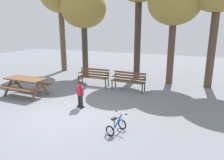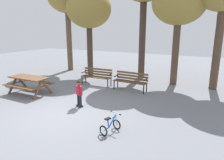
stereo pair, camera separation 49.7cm
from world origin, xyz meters
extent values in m
plane|color=slate|center=(0.00, 0.00, 0.00)|extent=(36.00, 36.00, 0.00)
cube|color=brown|center=(-2.83, 1.08, 0.74)|extent=(1.80, 0.77, 0.05)
cube|color=brown|center=(-2.83, 0.53, 0.45)|extent=(1.80, 0.25, 0.04)
cube|color=brown|center=(-2.82, 1.63, 0.45)|extent=(1.80, 0.25, 0.04)
cube|color=brown|center=(-3.61, 0.84, 0.36)|extent=(0.06, 0.57, 0.76)
cube|color=brown|center=(-3.60, 1.34, 0.36)|extent=(0.06, 0.57, 0.76)
cube|color=brown|center=(-3.61, 1.09, 0.42)|extent=(0.09, 1.10, 0.04)
cube|color=brown|center=(-2.05, 0.83, 0.36)|extent=(0.06, 0.57, 0.76)
cube|color=brown|center=(-2.04, 1.33, 0.36)|extent=(0.06, 0.57, 0.76)
cube|color=brown|center=(-2.05, 1.08, 0.42)|extent=(0.09, 1.10, 0.04)
cube|color=brown|center=(-0.93, 3.80, 0.44)|extent=(1.60, 0.12, 0.03)
cube|color=brown|center=(-0.93, 3.68, 0.44)|extent=(1.60, 0.12, 0.03)
cube|color=brown|center=(-0.92, 3.56, 0.44)|extent=(1.60, 0.12, 0.03)
cube|color=brown|center=(-0.92, 3.44, 0.44)|extent=(1.60, 0.12, 0.03)
cube|color=brown|center=(-0.93, 3.84, 0.54)|extent=(1.60, 0.09, 0.09)
cube|color=brown|center=(-0.93, 3.84, 0.67)|extent=(1.60, 0.09, 0.09)
cube|color=brown|center=(-0.93, 3.84, 0.81)|extent=(1.60, 0.09, 0.09)
cylinder|color=black|center=(-0.17, 3.48, 0.22)|extent=(0.05, 0.05, 0.44)
cylinder|color=black|center=(-0.18, 3.84, 0.22)|extent=(0.05, 0.05, 0.44)
cube|color=black|center=(-0.18, 3.66, 0.62)|extent=(0.05, 0.40, 0.03)
cylinder|color=black|center=(-1.67, 3.44, 0.22)|extent=(0.05, 0.05, 0.44)
cylinder|color=black|center=(-1.68, 3.80, 0.22)|extent=(0.05, 0.05, 0.44)
cube|color=black|center=(-1.68, 3.62, 0.62)|extent=(0.05, 0.40, 0.03)
cube|color=brown|center=(0.98, 3.70, 0.44)|extent=(1.60, 0.15, 0.03)
cube|color=brown|center=(0.98, 3.58, 0.44)|extent=(1.60, 0.15, 0.03)
cube|color=brown|center=(0.97, 3.46, 0.44)|extent=(1.60, 0.15, 0.03)
cube|color=brown|center=(0.97, 3.34, 0.44)|extent=(1.60, 0.15, 0.03)
cube|color=brown|center=(0.98, 3.74, 0.54)|extent=(1.60, 0.12, 0.09)
cube|color=brown|center=(0.98, 3.74, 0.67)|extent=(1.60, 0.12, 0.09)
cube|color=brown|center=(0.98, 3.74, 0.81)|extent=(1.60, 0.12, 0.09)
cylinder|color=black|center=(1.72, 3.33, 0.22)|extent=(0.05, 0.05, 0.44)
cylinder|color=black|center=(1.73, 3.69, 0.22)|extent=(0.05, 0.05, 0.44)
cube|color=black|center=(1.72, 3.51, 0.62)|extent=(0.06, 0.40, 0.03)
cylinder|color=black|center=(0.22, 3.40, 0.22)|extent=(0.05, 0.05, 0.44)
cylinder|color=black|center=(0.23, 3.76, 0.22)|extent=(0.05, 0.05, 0.44)
cube|color=black|center=(0.23, 3.58, 0.62)|extent=(0.06, 0.40, 0.03)
cylinder|color=black|center=(0.16, 0.78, 0.23)|extent=(0.09, 0.09, 0.46)
cube|color=black|center=(0.16, 0.78, 0.03)|extent=(0.15, 0.18, 0.06)
cylinder|color=black|center=(0.01, 0.85, 0.23)|extent=(0.09, 0.09, 0.46)
cube|color=black|center=(0.01, 0.85, 0.03)|extent=(0.15, 0.18, 0.06)
cube|color=#B71E33|center=(0.09, 0.81, 0.63)|extent=(0.28, 0.23, 0.34)
sphere|color=brown|center=(0.09, 0.81, 0.90)|extent=(0.17, 0.17, 0.17)
sphere|color=black|center=(0.09, 0.81, 0.93)|extent=(0.16, 0.16, 0.16)
cylinder|color=#B71E33|center=(0.23, 0.75, 0.64)|extent=(0.07, 0.07, 0.32)
cylinder|color=#B71E33|center=(-0.06, 0.88, 0.64)|extent=(0.07, 0.07, 0.32)
torus|color=black|center=(2.09, -0.15, 0.15)|extent=(0.30, 0.13, 0.30)
cylinder|color=silver|center=(2.09, -0.15, 0.15)|extent=(0.06, 0.05, 0.04)
torus|color=black|center=(1.94, -0.64, 0.15)|extent=(0.30, 0.13, 0.30)
cylinder|color=silver|center=(1.94, -0.64, 0.15)|extent=(0.06, 0.05, 0.04)
torus|color=white|center=(1.84, -0.61, 0.05)|extent=(0.11, 0.06, 0.11)
torus|color=white|center=(2.05, -0.68, 0.05)|extent=(0.11, 0.06, 0.11)
cylinder|color=blue|center=(2.04, -0.32, 0.32)|extent=(0.12, 0.30, 0.32)
cylinder|color=blue|center=(1.99, -0.47, 0.30)|extent=(0.06, 0.08, 0.27)
cylinder|color=blue|center=(1.97, -0.55, 0.16)|extent=(0.09, 0.20, 0.05)
cylinder|color=silver|center=(2.09, -0.17, 0.31)|extent=(0.05, 0.08, 0.32)
cylinder|color=blue|center=(2.04, -0.34, 0.42)|extent=(0.13, 0.32, 0.05)
cube|color=black|center=(1.99, -0.49, 0.45)|extent=(0.14, 0.19, 0.04)
cylinder|color=silver|center=(2.08, -0.18, 0.52)|extent=(0.33, 0.12, 0.02)
cylinder|color=black|center=(1.92, -0.13, 0.52)|extent=(0.06, 0.05, 0.04)
cylinder|color=black|center=(2.25, -0.23, 0.52)|extent=(0.06, 0.05, 0.04)
cylinder|color=brown|center=(-4.67, 6.25, 2.01)|extent=(0.36, 0.36, 4.01)
cylinder|color=#423328|center=(-2.47, 5.44, 1.52)|extent=(0.34, 0.34, 3.04)
ellipsoid|color=olive|center=(-2.47, 5.44, 3.94)|extent=(2.60, 2.60, 2.20)
cylinder|color=#423328|center=(0.53, 6.31, 2.21)|extent=(0.37, 0.37, 4.42)
cylinder|color=brown|center=(2.53, 5.69, 1.59)|extent=(0.34, 0.34, 3.17)
ellipsoid|color=olive|center=(2.53, 5.69, 4.07)|extent=(2.60, 2.60, 2.20)
cylinder|color=brown|center=(4.40, 5.66, 1.87)|extent=(0.35, 0.35, 3.74)
camera|label=1|loc=(4.00, -5.19, 2.82)|focal=32.76mm
camera|label=2|loc=(4.45, -4.98, 2.82)|focal=32.76mm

